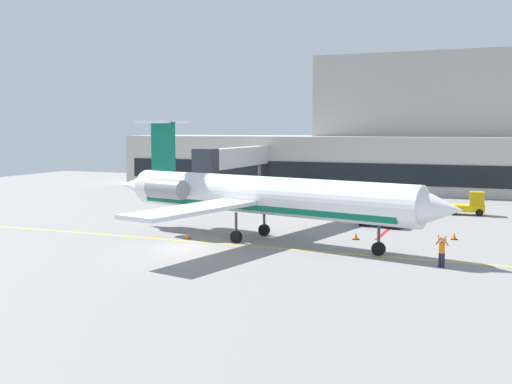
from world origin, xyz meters
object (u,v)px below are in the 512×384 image
(regional_jet, at_px, (258,195))
(marshaller, at_px, (442,251))
(baggage_tug, at_px, (471,205))
(pushback_tractor, at_px, (301,194))
(belt_loader, at_px, (376,216))

(regional_jet, relative_size, marshaller, 15.11)
(baggage_tug, relative_size, marshaller, 1.75)
(baggage_tug, height_order, pushback_tractor, baggage_tug)
(belt_loader, distance_m, marshaller, 15.52)
(regional_jet, distance_m, belt_loader, 12.28)
(pushback_tractor, bearing_deg, regional_jet, -80.20)
(pushback_tractor, relative_size, marshaller, 1.92)
(regional_jet, height_order, belt_loader, regional_jet)
(regional_jet, xyz_separation_m, marshaller, (13.79, -4.28, -2.42))
(baggage_tug, height_order, marshaller, baggage_tug)
(regional_jet, distance_m, baggage_tug, 24.91)
(regional_jet, height_order, marshaller, regional_jet)
(belt_loader, bearing_deg, pushback_tractor, 129.77)
(pushback_tractor, bearing_deg, belt_loader, -50.23)
(pushback_tractor, bearing_deg, marshaller, -56.94)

